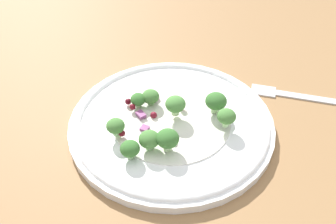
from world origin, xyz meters
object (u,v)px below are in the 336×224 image
Objects in this scene: broccoli_floret_0 at (149,140)px; broccoli_floret_1 at (116,126)px; plate at (168,122)px; fork at (307,97)px; broccoli_floret_2 at (138,100)px.

broccoli_floret_0 is 4.75cm from broccoli_floret_1.
fork is at bearing -164.88° from plate.
broccoli_floret_0 is 0.14× the size of fork.
broccoli_floret_0 reaches higher than plate.
broccoli_floret_1 is at bearing -27.43° from broccoli_floret_0.
plate is 6.03cm from broccoli_floret_0.
broccoli_floret_0 is 8.07cm from broccoli_floret_2.
broccoli_floret_1 is 6.28cm from broccoli_floret_2.
broccoli_floret_1 is (4.21, -2.19, 0.21)cm from broccoli_floret_0.
broccoli_floret_0 is 1.23× the size of broccoli_floret_2.
fork is (-23.02, -10.73, -2.66)cm from broccoli_floret_0.
broccoli_floret_1 is 1.11× the size of broccoli_floret_2.
broccoli_floret_1 is 0.13× the size of fork.
plate is 21.40cm from fork.
broccoli_floret_0 reaches higher than fork.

